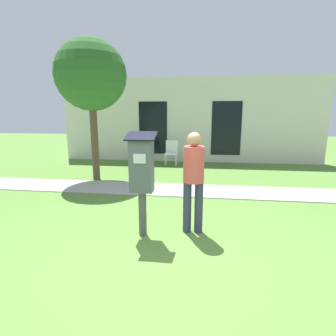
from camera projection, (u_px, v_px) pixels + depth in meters
The scene contains 8 objects.
ground_plane at pixel (160, 256), 3.47m from camera, with size 40.00×40.00×0.00m, color #517A33.
sidewalk at pixel (180, 190), 6.44m from camera, with size 12.00×1.10×0.02m.
building_facade at pixel (189, 120), 10.07m from camera, with size 10.00×0.26×3.20m.
parking_meter at pixel (142, 171), 3.88m from camera, with size 0.44×0.31×1.59m.
person_standing at pixel (194, 175), 4.00m from camera, with size 0.32×0.32×1.58m.
outdoor_chair_left at pixel (147, 150), 9.55m from camera, with size 0.44×0.44×0.90m.
outdoor_chair_middle at pixel (172, 151), 9.48m from camera, with size 0.44×0.44×0.90m.
tree at pixel (91, 76), 7.01m from camera, with size 1.90×1.90×3.82m.
Camera 1 is at (0.52, -3.12, 1.85)m, focal length 28.00 mm.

